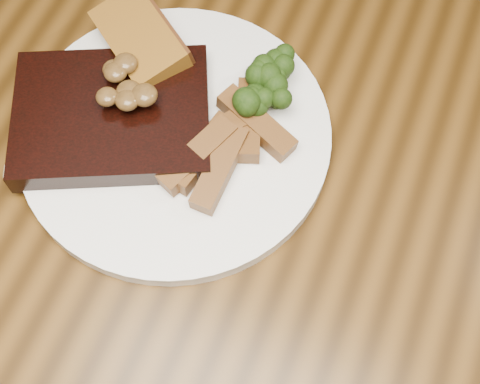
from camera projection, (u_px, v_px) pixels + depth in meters
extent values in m
plane|color=#36200C|center=(251.00, 358.00, 1.32)|extent=(4.50, 4.50, 0.00)
cube|color=#4E300F|center=(261.00, 203.00, 0.66)|extent=(1.60, 0.90, 0.04)
cylinder|color=black|center=(436.00, 41.00, 1.43)|extent=(0.04, 0.04, 0.38)
cylinder|color=black|center=(358.00, 146.00, 1.31)|extent=(0.04, 0.04, 0.38)
cylinder|color=black|center=(228.00, 69.00, 1.39)|extent=(0.04, 0.04, 0.38)
cylinder|color=white|center=(175.00, 136.00, 0.67)|extent=(0.32, 0.32, 0.01)
cube|color=black|center=(112.00, 117.00, 0.66)|extent=(0.23, 0.21, 0.03)
cube|color=beige|center=(83.00, 174.00, 0.63)|extent=(0.13, 0.07, 0.02)
cube|color=#93601A|center=(142.00, 51.00, 0.69)|extent=(0.12, 0.11, 0.02)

